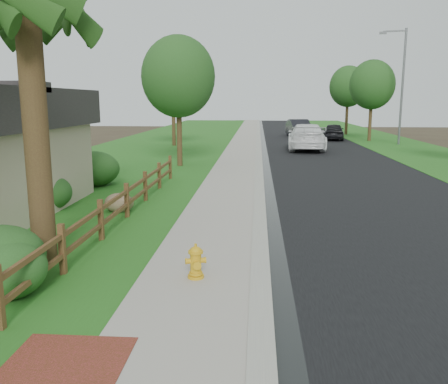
# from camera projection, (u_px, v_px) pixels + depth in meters

# --- Properties ---
(ground) EXTENTS (120.00, 120.00, 0.00)m
(ground) POSITION_uv_depth(u_px,v_px,m) (233.00, 355.00, 6.67)
(ground) COLOR #382C1E
(road) EXTENTS (8.00, 90.00, 0.02)m
(road) POSITION_uv_depth(u_px,v_px,m) (308.00, 142.00, 40.63)
(road) COLOR black
(road) RESTS_ON ground
(curb) EXTENTS (0.40, 90.00, 0.12)m
(curb) POSITION_uv_depth(u_px,v_px,m) (259.00, 141.00, 40.91)
(curb) COLOR gray
(curb) RESTS_ON ground
(wet_gutter) EXTENTS (0.50, 90.00, 0.00)m
(wet_gutter) POSITION_uv_depth(u_px,v_px,m) (263.00, 142.00, 40.90)
(wet_gutter) COLOR black
(wet_gutter) RESTS_ON road
(sidewalk) EXTENTS (2.20, 90.00, 0.10)m
(sidewalk) POSITION_uv_depth(u_px,v_px,m) (244.00, 141.00, 41.01)
(sidewalk) COLOR #A39C8E
(sidewalk) RESTS_ON ground
(grass_strip) EXTENTS (1.60, 90.00, 0.06)m
(grass_strip) POSITION_uv_depth(u_px,v_px,m) (222.00, 142.00, 41.14)
(grass_strip) COLOR #255C1A
(grass_strip) RESTS_ON ground
(lawn_near) EXTENTS (9.00, 90.00, 0.04)m
(lawn_near) POSITION_uv_depth(u_px,v_px,m) (163.00, 141.00, 41.50)
(lawn_near) COLOR #255C1A
(lawn_near) RESTS_ON ground
(verge_far) EXTENTS (6.00, 90.00, 0.04)m
(verge_far) POSITION_uv_depth(u_px,v_px,m) (390.00, 143.00, 40.16)
(verge_far) COLOR #255C1A
(verge_far) RESTS_ON ground
(ranch_fence) EXTENTS (0.12, 16.92, 1.10)m
(ranch_fence) POSITION_uv_depth(u_px,v_px,m) (115.00, 208.00, 13.07)
(ranch_fence) COLOR #462917
(ranch_fence) RESTS_ON ground
(fire_hydrant) EXTENTS (0.46, 0.37, 0.70)m
(fire_hydrant) POSITION_uv_depth(u_px,v_px,m) (196.00, 262.00, 9.25)
(fire_hydrant) COLOR gold
(fire_hydrant) RESTS_ON sidewalk
(white_suv) EXTENTS (3.01, 6.59, 1.87)m
(white_suv) POSITION_uv_depth(u_px,v_px,m) (307.00, 137.00, 34.19)
(white_suv) COLOR white
(white_suv) RESTS_ON road
(dark_car_mid) EXTENTS (2.32, 4.59, 1.50)m
(dark_car_mid) POSITION_uv_depth(u_px,v_px,m) (334.00, 131.00, 43.02)
(dark_car_mid) COLOR black
(dark_car_mid) RESTS_ON road
(dark_car_far) EXTENTS (2.43, 5.36, 1.70)m
(dark_car_far) POSITION_uv_depth(u_px,v_px,m) (299.00, 128.00, 46.32)
(dark_car_far) COLOR black
(dark_car_far) RESTS_ON road
(streetlight) EXTENTS (2.07, 0.68, 9.06)m
(streetlight) POSITION_uv_depth(u_px,v_px,m) (401.00, 80.00, 37.45)
(streetlight) COLOR slate
(streetlight) RESTS_ON ground
(boulder) EXTENTS (1.14, 1.02, 0.63)m
(boulder) POSITION_uv_depth(u_px,v_px,m) (119.00, 203.00, 15.11)
(boulder) COLOR brown
(boulder) RESTS_ON ground
(shrub_a) EXTENTS (1.70, 1.70, 1.05)m
(shrub_a) POSITION_uv_depth(u_px,v_px,m) (7.00, 270.00, 8.52)
(shrub_a) COLOR #214A1A
(shrub_a) RESTS_ON ground
(shrub_c) EXTENTS (1.76, 1.76, 1.19)m
(shrub_c) POSITION_uv_depth(u_px,v_px,m) (46.00, 193.00, 15.31)
(shrub_c) COLOR #214A1A
(shrub_c) RESTS_ON ground
(shrub_d) EXTENTS (2.60, 2.60, 1.47)m
(shrub_d) POSITION_uv_depth(u_px,v_px,m) (93.00, 169.00, 19.70)
(shrub_d) COLOR #214A1A
(shrub_d) RESTS_ON ground
(tree_near_left) EXTENTS (3.90, 3.90, 6.91)m
(tree_near_left) POSITION_uv_depth(u_px,v_px,m) (178.00, 77.00, 24.95)
(tree_near_left) COLOR #3C2518
(tree_near_left) RESTS_ON ground
(tree_mid_left) EXTENTS (3.85, 3.85, 6.88)m
(tree_mid_left) POSITION_uv_depth(u_px,v_px,m) (173.00, 84.00, 36.54)
(tree_mid_left) COLOR #3C2518
(tree_mid_left) RESTS_ON ground
(tree_mid_right) EXTENTS (3.86, 3.86, 7.00)m
(tree_mid_right) POSITION_uv_depth(u_px,v_px,m) (372.00, 85.00, 40.86)
(tree_mid_right) COLOR #3C2518
(tree_mid_right) RESTS_ON ground
(tree_far_right) EXTENTS (3.84, 3.84, 7.07)m
(tree_far_right) POSITION_uv_depth(u_px,v_px,m) (348.00, 87.00, 48.74)
(tree_far_right) COLOR #3C2518
(tree_far_right) RESTS_ON ground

